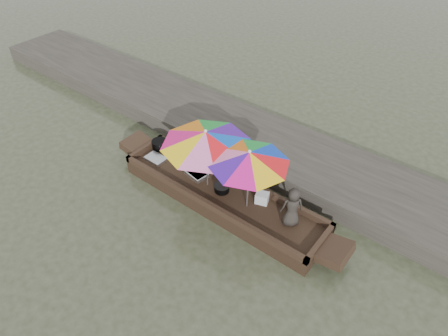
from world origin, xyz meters
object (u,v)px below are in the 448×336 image
Objects in this scene: boat_hull at (221,197)px; cooking_pot at (160,144)px; tray_crayfish at (197,174)px; supply_bag at (262,198)px; umbrella_bow at (207,159)px; tray_scallop at (156,158)px; vendor at (292,207)px; umbrella_stern at (248,180)px; charcoal_grill at (222,188)px.

cooking_pot is (-2.30, 0.32, 0.28)m from boat_hull.
cooking_pot is 0.78× the size of tray_crayfish.
umbrella_bow is at bearing -167.37° from supply_bag.
tray_scallop is 0.54× the size of vendor.
cooking_pot is 3.11m from umbrella_stern.
umbrella_stern is at bearing 1.86° from tray_scallop.
umbrella_bow is at bearing 3.15° from tray_scallop.
cooking_pot reaches higher than tray_scallop.
cooking_pot reaches higher than charcoal_grill.
supply_bag is at bearing -0.49° from cooking_pot.
tray_crayfish is at bearing -42.03° from vendor.
umbrella_bow reaches higher than boat_hull.
boat_hull is 1.85m from vendor.
vendor is (2.54, 0.07, 0.43)m from tray_crayfish.
tray_scallop reaches higher than boat_hull.
umbrella_bow reaches higher than tray_crayfish.
tray_scallop is at bearing -171.93° from tray_crayfish.
umbrella_bow is (-0.41, 0.00, 0.95)m from boat_hull.
umbrella_bow is (1.62, 0.09, 0.74)m from tray_scallop.
charcoal_grill reaches higher than tray_scallop.
vendor is 1.06m from umbrella_stern.
cooking_pot is at bearing 179.51° from supply_bag.
tray_scallop is (-2.03, -0.09, 0.21)m from boat_hull.
supply_bag is at bearing 12.63° from umbrella_bow.
umbrella_stern reaches higher than vendor.
charcoal_grill is (0.81, -0.04, 0.04)m from tray_crayfish.
tray_crayfish is 1.70m from umbrella_stern.
supply_bag is 0.14× the size of umbrella_bow.
umbrella_stern is (1.54, -0.08, 0.73)m from tray_crayfish.
umbrella_bow reaches higher than cooking_pot.
tray_scallop is at bearing -176.40° from charcoal_grill.
umbrella_bow reaches higher than supply_bag.
tray_scallop is 2.85m from umbrella_stern.
boat_hull is at bearing -69.83° from charcoal_grill.
cooking_pot is 1.16× the size of charcoal_grill.
vendor is at bearing 3.63° from tray_scallop.
boat_hull is 2.04m from tray_scallop.
vendor reaches higher than boat_hull.
umbrella_bow is at bearing -11.40° from tray_crayfish.
cooking_pot is at bearing -46.03° from vendor.
tray_crayfish is 0.26× the size of umbrella_bow.
vendor is at bearing 8.44° from umbrella_stern.
boat_hull is 2.34m from cooking_pot.
umbrella_bow is (1.89, -0.32, 0.67)m from cooking_pot.
charcoal_grill is at bearing -39.87° from vendor.
vendor is at bearing 3.67° from charcoal_grill.
tray_crayfish is at bearing -9.30° from cooking_pot.
vendor reaches higher than tray_crayfish.
charcoal_grill is 1.01m from umbrella_stern.
tray_crayfish is 0.84m from umbrella_bow.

